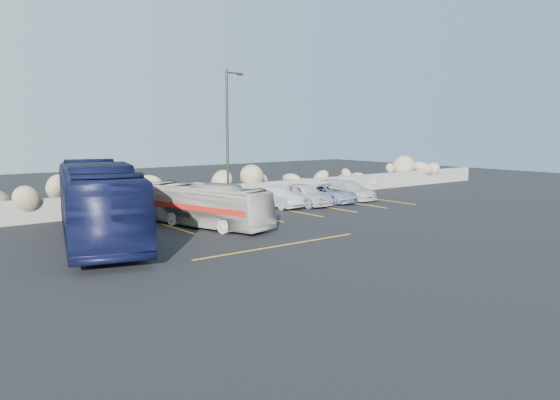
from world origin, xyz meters
TOP-DOWN VIEW (x-y plane):
  - ground at (0.00, 0.00)m, footprint 90.00×90.00m
  - seawall at (0.00, 12.00)m, footprint 60.00×0.40m
  - riprap_pile at (0.00, 13.20)m, footprint 54.00×2.80m
  - parking_lines at (4.64, 5.57)m, footprint 18.16×9.36m
  - lamppost at (2.56, 9.50)m, footprint 1.14×0.18m
  - vintage_bus at (-1.19, 5.81)m, footprint 3.49×7.68m
  - tour_coach at (-6.34, 5.78)m, footprint 5.79×12.14m
  - car_a at (7.34, 8.46)m, footprint 1.78×4.12m
  - car_b at (5.48, 8.76)m, footprint 1.48×3.73m
  - car_c at (11.67, 8.85)m, footprint 1.91×4.28m
  - car_d at (9.49, 8.51)m, footprint 2.09×4.13m

SIDE VIEW (x-z plane):
  - ground at x=0.00m, z-range 0.00..0.00m
  - parking_lines at x=4.64m, z-range 0.00..0.01m
  - car_d at x=9.49m, z-range 0.00..1.12m
  - seawall at x=0.00m, z-range 0.00..1.20m
  - car_b at x=5.48m, z-range 0.00..1.21m
  - car_c at x=11.67m, z-range 0.00..1.22m
  - car_a at x=7.34m, z-range 0.00..1.39m
  - vintage_bus at x=-1.19m, z-range 0.00..2.08m
  - riprap_pile at x=0.00m, z-range 0.00..2.60m
  - tour_coach at x=-6.34m, z-range 0.00..3.30m
  - lamppost at x=2.56m, z-range 0.30..8.30m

